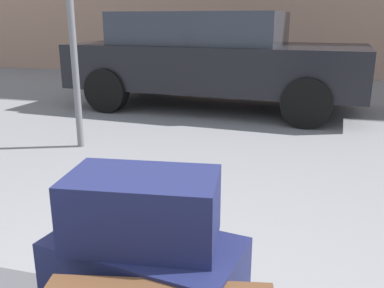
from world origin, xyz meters
name	(u,v)px	position (x,y,z in m)	size (l,w,h in m)	color
duffel_bag_navy_topmost_pile	(143,209)	(0.13, 0.18, 0.79)	(0.44, 0.26, 0.21)	#191E47
parked_car	(213,58)	(-0.86, 5.46, 0.76)	(4.41, 2.14, 1.42)	black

